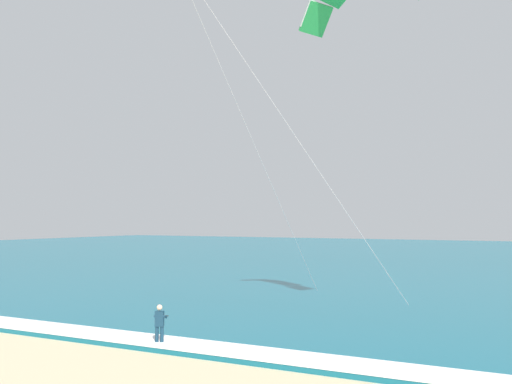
% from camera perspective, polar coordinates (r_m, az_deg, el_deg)
% --- Properties ---
extents(sea, '(200.00, 120.00, 0.20)m').
position_cam_1_polar(sea, '(79.58, 17.88, -6.02)').
color(sea, '#146075').
rests_on(sea, ground).
extents(surf_foam, '(200.00, 2.03, 0.04)m').
position_cam_1_polar(surf_foam, '(24.47, -9.02, -13.96)').
color(surf_foam, white).
rests_on(surf_foam, sea).
extents(surfboard, '(0.99, 1.46, 0.09)m').
position_cam_1_polar(surfboard, '(24.34, -9.26, -14.49)').
color(surfboard, '#E04C38').
rests_on(surfboard, ground).
extents(kitesurfer, '(0.66, 0.66, 1.69)m').
position_cam_1_polar(kitesurfer, '(24.18, -9.23, -12.36)').
color(kitesurfer, '#143347').
rests_on(kitesurfer, ground).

